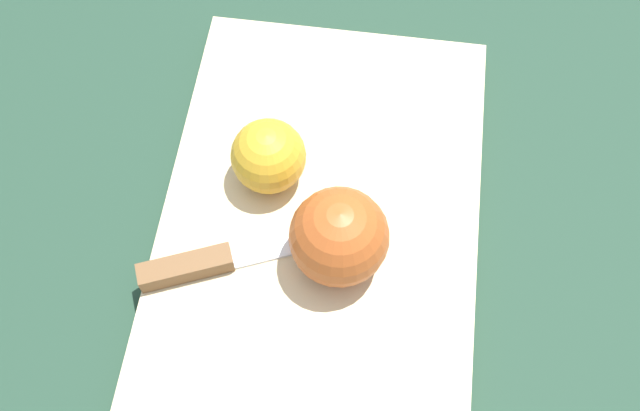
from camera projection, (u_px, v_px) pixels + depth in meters
name	position (u px, v px, depth m)	size (l,w,h in m)	color
ground_plane	(320.00, 228.00, 0.66)	(4.00, 4.00, 0.00)	#1E3828
cutting_board	(320.00, 222.00, 0.65)	(0.46, 0.35, 0.02)	#D1B789
apple_half_left	(268.00, 156.00, 0.63)	(0.06, 0.06, 0.06)	gold
apple_half_right	(339.00, 237.00, 0.59)	(0.08, 0.08, 0.08)	#AD4C1E
knife	(199.00, 265.00, 0.61)	(0.05, 0.17, 0.02)	silver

